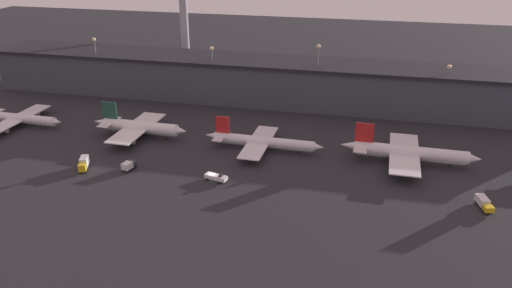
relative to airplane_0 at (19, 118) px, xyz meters
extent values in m
plane|color=#26262B|center=(88.03, -26.30, -3.01)|extent=(600.00, 600.00, 0.00)
cube|color=#3D424C|center=(88.03, 51.34, 5.84)|extent=(253.58, 23.66, 17.70)
cube|color=black|center=(88.03, 51.34, 15.29)|extent=(253.58, 25.66, 1.20)
cylinder|color=silver|center=(0.56, -0.01, 0.17)|extent=(30.75, 4.13, 3.35)
cylinder|color=silver|center=(0.56, -0.01, -0.41)|extent=(29.20, 3.59, 2.85)
cone|color=silver|center=(16.90, -0.43, 0.17)|extent=(4.10, 3.28, 3.18)
cube|color=silver|center=(-0.97, 0.02, -0.24)|extent=(8.21, 33.26, 0.36)
cylinder|color=gray|center=(0.18, 9.26, -1.42)|extent=(3.73, 1.94, 1.84)
cylinder|color=gray|center=(-0.29, -9.26, -1.42)|extent=(3.73, 1.94, 1.84)
cylinder|color=black|center=(11.29, -0.29, -2.25)|extent=(0.50, 0.50, 1.51)
cylinder|color=black|center=(-0.94, 1.36, -2.25)|extent=(0.50, 0.50, 1.51)
cylinder|color=black|center=(-1.01, -1.31, -2.25)|extent=(0.50, 0.50, 1.51)
cylinder|color=white|center=(51.62, 0.21, 1.08)|extent=(29.22, 5.04, 4.30)
cylinder|color=#ADB2B7|center=(51.62, 0.21, 0.33)|extent=(27.74, 4.36, 3.66)
cone|color=white|center=(67.46, -0.19, 1.08)|extent=(5.27, 4.22, 4.09)
cone|color=white|center=(35.56, 0.62, 1.40)|extent=(6.55, 3.82, 3.66)
cube|color=#1E4738|center=(39.39, 0.53, 6.49)|extent=(6.03, 0.55, 6.52)
cube|color=white|center=(38.81, 0.54, 1.73)|extent=(4.59, 11.46, 0.24)
cube|color=white|center=(50.16, 0.25, 0.54)|extent=(10.27, 31.78, 0.36)
cylinder|color=gray|center=(51.26, 9.06, -0.89)|extent=(4.79, 2.49, 2.37)
cylinder|color=gray|center=(50.81, -8.60, -0.89)|extent=(4.79, 2.49, 2.37)
cylinder|color=black|center=(61.81, -0.05, -2.04)|extent=(0.50, 0.50, 1.94)
cylinder|color=black|center=(50.21, 1.97, -2.04)|extent=(0.50, 0.50, 1.94)
cylinder|color=black|center=(50.12, -1.47, -2.04)|extent=(0.50, 0.50, 1.94)
cylinder|color=silver|center=(98.89, -1.01, 0.29)|extent=(35.97, 4.38, 3.47)
cylinder|color=silver|center=(98.89, -1.01, -0.32)|extent=(34.16, 3.82, 2.95)
cone|color=silver|center=(117.87, -1.49, 0.29)|extent=(4.25, 3.40, 3.30)
cone|color=silver|center=(79.74, -0.52, 0.55)|extent=(5.28, 3.08, 2.95)
cube|color=red|center=(83.83, -0.63, 5.09)|extent=(4.87, 0.52, 6.14)
cube|color=silver|center=(83.11, -0.61, 0.81)|extent=(3.74, 10.73, 0.24)
cube|color=silver|center=(97.10, -0.97, -0.15)|extent=(8.38, 29.75, 0.36)
cylinder|color=gray|center=(98.39, 7.28, -1.35)|extent=(3.86, 2.00, 1.91)
cylinder|color=gray|center=(97.97, -9.27, -1.35)|extent=(3.86, 2.00, 1.91)
cylinder|color=black|center=(111.45, -1.33, -2.23)|extent=(0.50, 0.50, 1.56)
cylinder|color=black|center=(97.14, 0.42, -2.23)|extent=(0.50, 0.50, 1.56)
cylinder|color=black|center=(97.07, -2.35, -2.23)|extent=(0.50, 0.50, 1.56)
cylinder|color=silver|center=(148.31, -0.67, 1.10)|extent=(36.64, 5.25, 4.32)
cylinder|color=silver|center=(148.31, -0.67, 0.34)|extent=(34.80, 4.56, 3.67)
cone|color=silver|center=(167.87, -1.17, 1.10)|extent=(5.29, 4.24, 4.11)
cone|color=silver|center=(128.53, -0.17, 1.42)|extent=(6.58, 3.84, 3.67)
cube|color=red|center=(132.97, -0.28, 6.58)|extent=(6.06, 0.55, 6.65)
cube|color=silver|center=(132.23, -0.26, 1.75)|extent=(4.63, 12.23, 0.24)
cube|color=silver|center=(146.48, -0.62, 0.56)|extent=(10.37, 33.91, 0.36)
cylinder|color=gray|center=(147.82, 8.78, -0.88)|extent=(4.81, 2.50, 2.38)
cylinder|color=gray|center=(147.34, -10.08, -0.88)|extent=(4.81, 2.50, 2.38)
cylinder|color=black|center=(161.10, -1.00, -2.03)|extent=(0.50, 0.50, 1.95)
cylinder|color=black|center=(146.53, 1.11, -2.03)|extent=(0.50, 0.50, 1.95)
cylinder|color=black|center=(146.44, -2.35, -2.03)|extent=(0.50, 0.50, 1.95)
cube|color=gold|center=(168.09, -28.10, -1.54)|extent=(2.98, 2.81, 1.51)
cube|color=silver|center=(167.11, -24.12, -1.29)|extent=(3.56, 5.16, 2.01)
cylinder|color=black|center=(168.95, -27.65, -2.56)|extent=(0.82, 1.01, 0.89)
cylinder|color=black|center=(167.12, -28.10, -2.56)|extent=(0.82, 1.01, 0.89)
cylinder|color=black|center=(167.79, -22.94, -2.56)|extent=(0.82, 1.01, 0.89)
cylinder|color=black|center=(165.96, -23.39, -2.56)|extent=(0.82, 1.01, 0.89)
cube|color=#282D38|center=(59.96, -24.08, -1.52)|extent=(2.81, 2.06, 1.54)
cube|color=silver|center=(59.36, -26.79, -1.26)|extent=(3.17, 3.66, 2.05)
cylinder|color=black|center=(59.00, -24.02, -2.56)|extent=(0.81, 1.02, 0.90)
cylinder|color=black|center=(60.85, -24.44, -2.56)|extent=(0.81, 1.02, 0.90)
cylinder|color=black|center=(58.28, -27.24, -2.56)|extent=(0.81, 1.02, 0.90)
cylinder|color=black|center=(60.14, -27.65, -2.56)|extent=(0.81, 1.02, 0.90)
cube|color=gold|center=(46.16, -31.51, -1.14)|extent=(2.86, 2.78, 2.29)
cube|color=silver|center=(44.81, -27.94, -0.76)|extent=(3.66, 4.89, 3.06)
cylinder|color=black|center=(46.88, -31.01, -2.56)|extent=(0.85, 1.04, 0.90)
cylinder|color=black|center=(45.29, -31.61, -2.56)|extent=(0.85, 1.04, 0.90)
cylinder|color=black|center=(45.28, -26.78, -2.56)|extent=(0.85, 1.04, 0.90)
cylinder|color=black|center=(43.69, -27.38, -2.56)|extent=(0.85, 1.04, 0.90)
cube|color=white|center=(89.42, -27.03, -1.66)|extent=(7.58, 4.05, 1.26)
cube|color=black|center=(91.18, -27.45, -0.63)|extent=(1.08, 1.81, 0.80)
cylinder|color=black|center=(91.88, -26.69, -2.56)|extent=(1.02, 0.80, 0.90)
cylinder|color=black|center=(91.45, -28.45, -2.56)|extent=(1.02, 0.80, 0.90)
cylinder|color=black|center=(87.39, -25.60, -2.56)|extent=(1.02, 0.80, 0.90)
cylinder|color=black|center=(86.97, -27.36, -2.56)|extent=(1.02, 0.80, 0.90)
cylinder|color=slate|center=(9.04, 46.43, 9.19)|extent=(0.70, 0.70, 24.39)
sphere|color=beige|center=(9.04, 46.43, 21.98)|extent=(1.80, 1.80, 1.80)
cylinder|color=slate|center=(65.21, 46.43, 8.59)|extent=(0.70, 0.70, 23.19)
sphere|color=beige|center=(65.21, 46.43, 20.78)|extent=(1.80, 1.80, 1.80)
cylinder|color=slate|center=(111.42, 46.43, 10.24)|extent=(0.70, 0.70, 26.49)
sphere|color=beige|center=(111.42, 46.43, 24.09)|extent=(1.80, 1.80, 1.80)
cylinder|color=slate|center=(163.29, 46.43, 7.52)|extent=(0.70, 0.70, 21.05)
sphere|color=beige|center=(163.29, 46.43, 18.65)|extent=(1.80, 1.80, 1.80)
cylinder|color=#99999E|center=(32.87, 99.07, 19.09)|extent=(4.40, 4.40, 44.20)
camera|label=1|loc=(132.64, -157.64, 70.05)|focal=35.00mm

